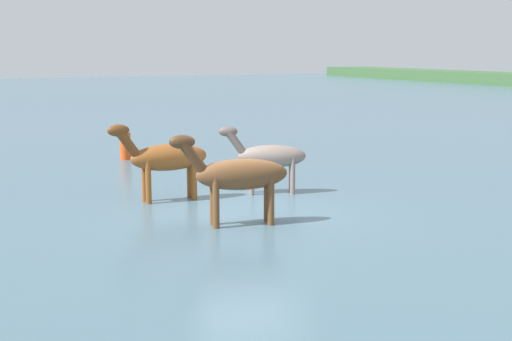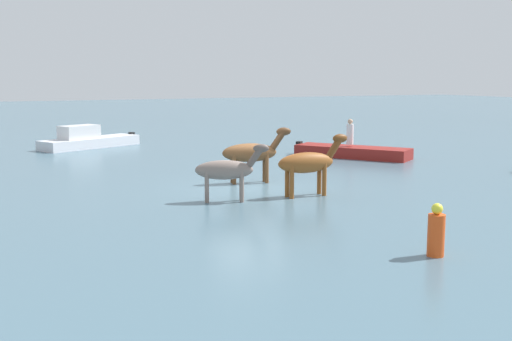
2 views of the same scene
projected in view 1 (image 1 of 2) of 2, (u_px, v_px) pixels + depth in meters
ground_plane at (245, 215)px, 16.04m from camera, size 164.15×164.15×0.00m
horse_dark_mare at (269, 157)px, 18.34m from camera, size 1.15×2.21×1.75m
horse_lead at (238, 175)px, 14.99m from camera, size 0.98×2.53×1.96m
horse_mid_herd at (166, 158)px, 17.43m from camera, size 0.60×2.48×1.93m
buoy_channel_marker at (125, 144)px, 24.12m from camera, size 0.36×0.36×1.14m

